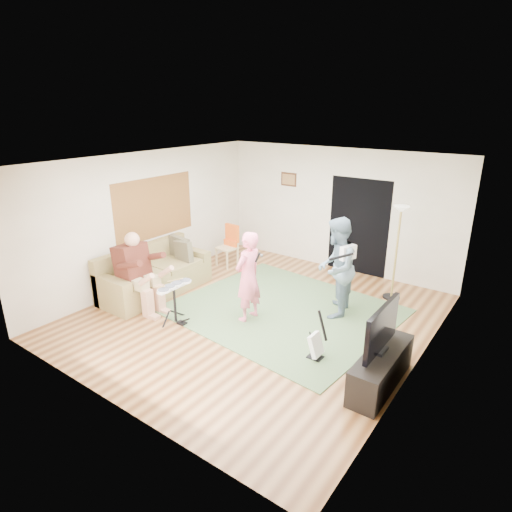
{
  "coord_description": "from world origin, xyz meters",
  "views": [
    {
      "loc": [
        3.99,
        -5.55,
        3.56
      ],
      "look_at": [
        -0.25,
        0.3,
        0.99
      ],
      "focal_mm": 30.0,
      "sensor_mm": 36.0,
      "label": 1
    }
  ],
  "objects_px": {
    "sofa": "(153,277)",
    "drum_kit": "(175,305)",
    "torchiere_lamp": "(398,236)",
    "guitarist": "(336,268)",
    "guitar_spare": "(316,345)",
    "television": "(382,328)",
    "tv_cabinet": "(381,369)",
    "dining_chair": "(228,251)",
    "singer": "(248,277)"
  },
  "relations": [
    {
      "from": "sofa",
      "to": "drum_kit",
      "type": "height_order",
      "value": "sofa"
    },
    {
      "from": "sofa",
      "to": "torchiere_lamp",
      "type": "bearing_deg",
      "value": 32.18
    },
    {
      "from": "guitarist",
      "to": "guitar_spare",
      "type": "xyz_separation_m",
      "value": [
        0.43,
        -1.46,
        -0.66
      ]
    },
    {
      "from": "sofa",
      "to": "guitarist",
      "type": "xyz_separation_m",
      "value": [
        3.37,
        1.22,
        0.58
      ]
    },
    {
      "from": "torchiere_lamp",
      "to": "guitar_spare",
      "type": "bearing_deg",
      "value": -93.7
    },
    {
      "from": "drum_kit",
      "to": "guitar_spare",
      "type": "relative_size",
      "value": 0.9
    },
    {
      "from": "guitar_spare",
      "to": "television",
      "type": "height_order",
      "value": "television"
    },
    {
      "from": "sofa",
      "to": "guitar_spare",
      "type": "bearing_deg",
      "value": -3.57
    },
    {
      "from": "guitar_spare",
      "to": "tv_cabinet",
      "type": "relative_size",
      "value": 0.57
    },
    {
      "from": "dining_chair",
      "to": "tv_cabinet",
      "type": "distance_m",
      "value": 5.09
    },
    {
      "from": "sofa",
      "to": "singer",
      "type": "xyz_separation_m",
      "value": [
        2.25,
        0.18,
        0.49
      ]
    },
    {
      "from": "guitarist",
      "to": "torchiere_lamp",
      "type": "bearing_deg",
      "value": 139.64
    },
    {
      "from": "singer",
      "to": "guitar_spare",
      "type": "relative_size",
      "value": 1.98
    },
    {
      "from": "drum_kit",
      "to": "television",
      "type": "height_order",
      "value": "television"
    },
    {
      "from": "drum_kit",
      "to": "television",
      "type": "bearing_deg",
      "value": 5.88
    },
    {
      "from": "drum_kit",
      "to": "sofa",
      "type": "bearing_deg",
      "value": 153.45
    },
    {
      "from": "torchiere_lamp",
      "to": "tv_cabinet",
      "type": "distance_m",
      "value": 3.08
    },
    {
      "from": "drum_kit",
      "to": "torchiere_lamp",
      "type": "height_order",
      "value": "torchiere_lamp"
    },
    {
      "from": "guitar_spare",
      "to": "torchiere_lamp",
      "type": "xyz_separation_m",
      "value": [
        0.18,
        2.74,
        1.02
      ]
    },
    {
      "from": "torchiere_lamp",
      "to": "tv_cabinet",
      "type": "height_order",
      "value": "torchiere_lamp"
    },
    {
      "from": "television",
      "to": "sofa",
      "type": "bearing_deg",
      "value": 176.45
    },
    {
      "from": "torchiere_lamp",
      "to": "dining_chair",
      "type": "xyz_separation_m",
      "value": [
        -3.71,
        -0.48,
        -0.91
      ]
    },
    {
      "from": "sofa",
      "to": "drum_kit",
      "type": "xyz_separation_m",
      "value": [
        1.3,
        -0.65,
        0.01
      ]
    },
    {
      "from": "sofa",
      "to": "tv_cabinet",
      "type": "xyz_separation_m",
      "value": [
        4.8,
        -0.29,
        -0.05
      ]
    },
    {
      "from": "torchiere_lamp",
      "to": "dining_chair",
      "type": "height_order",
      "value": "torchiere_lamp"
    },
    {
      "from": "guitarist",
      "to": "dining_chair",
      "type": "xyz_separation_m",
      "value": [
        -3.1,
        0.81,
        -0.55
      ]
    },
    {
      "from": "singer",
      "to": "torchiere_lamp",
      "type": "relative_size",
      "value": 0.87
    },
    {
      "from": "dining_chair",
      "to": "tv_cabinet",
      "type": "height_order",
      "value": "dining_chair"
    },
    {
      "from": "guitarist",
      "to": "television",
      "type": "relative_size",
      "value": 1.74
    },
    {
      "from": "sofa",
      "to": "television",
      "type": "relative_size",
      "value": 2.22
    },
    {
      "from": "dining_chair",
      "to": "tv_cabinet",
      "type": "bearing_deg",
      "value": -21.68
    },
    {
      "from": "guitar_spare",
      "to": "television",
      "type": "relative_size",
      "value": 0.79
    },
    {
      "from": "sofa",
      "to": "singer",
      "type": "bearing_deg",
      "value": 4.5
    },
    {
      "from": "sofa",
      "to": "torchiere_lamp",
      "type": "xyz_separation_m",
      "value": [
        3.98,
        2.51,
        0.94
      ]
    },
    {
      "from": "sofa",
      "to": "dining_chair",
      "type": "xyz_separation_m",
      "value": [
        0.28,
        2.03,
        0.04
      ]
    },
    {
      "from": "guitarist",
      "to": "tv_cabinet",
      "type": "height_order",
      "value": "guitarist"
    },
    {
      "from": "sofa",
      "to": "torchiere_lamp",
      "type": "relative_size",
      "value": 1.24
    },
    {
      "from": "guitar_spare",
      "to": "television",
      "type": "distance_m",
      "value": 1.13
    },
    {
      "from": "drum_kit",
      "to": "dining_chair",
      "type": "distance_m",
      "value": 2.87
    },
    {
      "from": "singer",
      "to": "guitarist",
      "type": "height_order",
      "value": "guitarist"
    },
    {
      "from": "singer",
      "to": "television",
      "type": "height_order",
      "value": "singer"
    },
    {
      "from": "guitarist",
      "to": "dining_chair",
      "type": "distance_m",
      "value": 3.25
    },
    {
      "from": "singer",
      "to": "torchiere_lamp",
      "type": "xyz_separation_m",
      "value": [
        1.74,
        2.33,
        0.45
      ]
    },
    {
      "from": "dining_chair",
      "to": "guitar_spare",
      "type": "bearing_deg",
      "value": -27.2
    },
    {
      "from": "guitar_spare",
      "to": "television",
      "type": "bearing_deg",
      "value": -3.48
    },
    {
      "from": "drum_kit",
      "to": "singer",
      "type": "distance_m",
      "value": 1.35
    },
    {
      "from": "dining_chair",
      "to": "tv_cabinet",
      "type": "relative_size",
      "value": 0.68
    },
    {
      "from": "guitarist",
      "to": "guitar_spare",
      "type": "bearing_deg",
      "value": 1.71
    },
    {
      "from": "guitarist",
      "to": "dining_chair",
      "type": "bearing_deg",
      "value": -119.56
    },
    {
      "from": "sofa",
      "to": "guitar_spare",
      "type": "xyz_separation_m",
      "value": [
        3.81,
        -0.24,
        -0.07
      ]
    }
  ]
}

